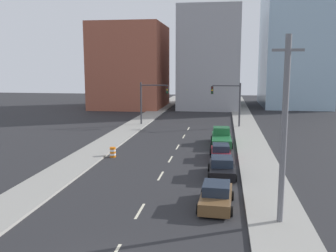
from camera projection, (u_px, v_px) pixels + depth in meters
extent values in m
cube|color=gray|center=(145.00, 118.00, 61.39)|extent=(3.41, 92.65, 0.18)
cube|color=gray|center=(244.00, 120.00, 59.04)|extent=(3.41, 92.65, 0.18)
cube|color=beige|center=(140.00, 211.00, 22.27)|extent=(0.16, 2.40, 0.01)
cube|color=beige|center=(161.00, 176.00, 29.42)|extent=(0.16, 2.40, 0.01)
cube|color=beige|center=(170.00, 159.00, 34.70)|extent=(0.16, 2.40, 0.01)
cube|color=beige|center=(178.00, 147.00, 39.95)|extent=(0.16, 2.40, 0.01)
cube|color=beige|center=(184.00, 136.00, 45.93)|extent=(0.16, 2.40, 0.01)
cube|color=beige|center=(188.00, 129.00, 51.77)|extent=(0.16, 2.40, 0.01)
cube|color=#9E513D|center=(130.00, 66.00, 77.69)|extent=(14.00, 16.00, 16.97)
cube|color=#99999E|center=(210.00, 59.00, 78.95)|extent=(12.00, 20.00, 20.02)
cube|color=#99B7CC|center=(296.00, 15.00, 78.78)|extent=(13.00, 20.00, 38.48)
cylinder|color=#38383D|center=(141.00, 104.00, 54.24)|extent=(0.24, 0.24, 6.25)
cylinder|color=#38383D|center=(154.00, 85.00, 53.53)|extent=(3.86, 0.16, 0.16)
cube|color=black|center=(167.00, 90.00, 53.34)|extent=(0.34, 0.32, 1.10)
cylinder|color=#4C0C0C|center=(167.00, 87.00, 53.12)|extent=(0.22, 0.04, 0.22)
cylinder|color=yellow|center=(167.00, 90.00, 53.18)|extent=(0.22, 0.04, 0.22)
cylinder|color=#0C3F14|center=(167.00, 92.00, 53.23)|extent=(0.22, 0.04, 0.22)
cylinder|color=#38383D|center=(240.00, 105.00, 52.16)|extent=(0.24, 0.24, 6.25)
cylinder|color=#38383D|center=(226.00, 86.00, 52.02)|extent=(3.86, 0.16, 0.16)
cube|color=black|center=(212.00, 90.00, 52.40)|extent=(0.34, 0.32, 1.10)
cylinder|color=#4C0C0C|center=(212.00, 88.00, 52.18)|extent=(0.22, 0.04, 0.22)
cylinder|color=yellow|center=(212.00, 90.00, 52.24)|extent=(0.22, 0.04, 0.22)
cylinder|color=#0C3F14|center=(212.00, 93.00, 52.29)|extent=(0.22, 0.04, 0.22)
cylinder|color=slate|center=(284.00, 133.00, 19.64)|extent=(0.32, 0.32, 10.14)
cube|color=slate|center=(288.00, 50.00, 18.96)|extent=(1.60, 0.14, 0.14)
cylinder|color=orange|center=(113.00, 156.00, 35.49)|extent=(0.56, 0.56, 0.19)
cylinder|color=white|center=(113.00, 154.00, 35.46)|extent=(0.56, 0.56, 0.19)
cylinder|color=orange|center=(113.00, 152.00, 35.43)|extent=(0.56, 0.56, 0.19)
cylinder|color=white|center=(113.00, 150.00, 35.40)|extent=(0.56, 0.56, 0.19)
cylinder|color=orange|center=(113.00, 148.00, 35.37)|extent=(0.56, 0.56, 0.19)
cube|color=brown|center=(216.00, 199.00, 22.90)|extent=(1.99, 4.43, 0.70)
cube|color=#1E2838|center=(216.00, 188.00, 22.79)|extent=(1.68, 2.02, 0.63)
cylinder|color=black|center=(203.00, 194.00, 24.42)|extent=(0.24, 0.61, 0.60)
cylinder|color=black|center=(232.00, 196.00, 24.07)|extent=(0.24, 0.61, 0.60)
cylinder|color=black|center=(198.00, 209.00, 21.80)|extent=(0.24, 0.61, 0.60)
cylinder|color=black|center=(231.00, 211.00, 21.45)|extent=(0.24, 0.61, 0.60)
cube|color=black|center=(222.00, 170.00, 29.23)|extent=(2.06, 4.61, 0.72)
cube|color=#1E2838|center=(222.00, 161.00, 29.12)|extent=(1.73, 2.11, 0.65)
cylinder|color=black|center=(209.00, 167.00, 30.75)|extent=(0.25, 0.62, 0.61)
cylinder|color=black|center=(233.00, 168.00, 30.54)|extent=(0.25, 0.62, 0.61)
cylinder|color=black|center=(209.00, 177.00, 27.99)|extent=(0.25, 0.62, 0.61)
cylinder|color=black|center=(235.00, 178.00, 27.78)|extent=(0.25, 0.62, 0.61)
cube|color=maroon|center=(221.00, 154.00, 34.72)|extent=(1.92, 4.56, 0.63)
cube|color=#1E2838|center=(221.00, 147.00, 34.63)|extent=(1.60, 2.09, 0.58)
cylinder|color=black|center=(211.00, 152.00, 36.20)|extent=(0.25, 0.64, 0.63)
cylinder|color=black|center=(229.00, 152.00, 36.03)|extent=(0.25, 0.64, 0.63)
cylinder|color=black|center=(211.00, 159.00, 33.47)|extent=(0.25, 0.64, 0.63)
cylinder|color=black|center=(231.00, 160.00, 33.29)|extent=(0.25, 0.64, 0.63)
cube|color=#1E6033|center=(221.00, 140.00, 40.87)|extent=(2.20, 6.12, 0.83)
cube|color=#1E6033|center=(221.00, 131.00, 41.63)|extent=(1.83, 1.87, 0.83)
cylinder|color=black|center=(212.00, 139.00, 42.88)|extent=(0.24, 0.66, 0.65)
cylinder|color=black|center=(230.00, 139.00, 42.63)|extent=(0.24, 0.66, 0.65)
cylinder|color=black|center=(212.00, 145.00, 39.20)|extent=(0.24, 0.66, 0.65)
cylinder|color=black|center=(232.00, 146.00, 38.95)|extent=(0.24, 0.66, 0.65)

